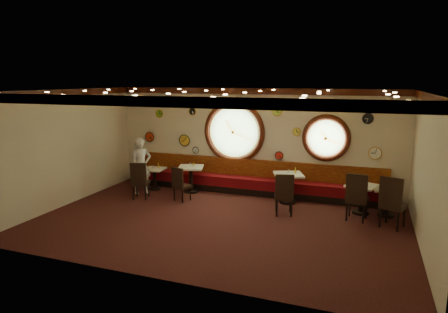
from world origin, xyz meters
TOP-DOWN VIEW (x-y plane):
  - floor at (0.00, 0.00)m, footprint 9.00×6.00m
  - ceiling at (0.00, 0.00)m, footprint 9.00×6.00m
  - wall_back at (0.00, 3.00)m, footprint 9.00×0.02m
  - wall_front at (0.00, -3.00)m, footprint 9.00×0.02m
  - wall_left at (-4.50, 0.00)m, footprint 0.02×6.00m
  - wall_right at (4.50, 0.00)m, footprint 0.02×6.00m
  - molding_back at (0.00, 2.95)m, footprint 9.00×0.10m
  - molding_front at (0.00, -2.95)m, footprint 9.00×0.10m
  - molding_left at (-4.45, 0.00)m, footprint 0.10×6.00m
  - molding_right at (4.45, 0.00)m, footprint 0.10×6.00m
  - banquette_base at (0.00, 2.72)m, footprint 8.00×0.55m
  - banquette_seat at (0.00, 2.72)m, footprint 8.00×0.55m
  - banquette_back at (0.00, 2.94)m, footprint 8.00×0.10m
  - porthole_left_glass at (-0.60, 3.00)m, footprint 1.66×0.02m
  - porthole_left_frame at (-0.60, 2.98)m, footprint 1.98×0.18m
  - porthole_left_ring at (-0.60, 2.95)m, footprint 1.61×0.03m
  - porthole_right_glass at (2.20, 3.00)m, footprint 1.10×0.02m
  - porthole_right_frame at (2.20, 2.98)m, footprint 1.38×0.18m
  - porthole_right_ring at (2.20, 2.95)m, footprint 1.09×0.03m
  - wall_clock_0 at (0.75, 2.96)m, footprint 0.30×0.03m
  - wall_clock_1 at (-3.20, 2.96)m, footprint 0.26×0.03m
  - wall_clock_2 at (3.55, 2.96)m, footprint 0.34×0.03m
  - wall_clock_3 at (-2.00, 2.96)m, footprint 0.24×0.03m
  - wall_clock_4 at (3.30, 2.96)m, footprint 0.28×0.03m
  - wall_clock_5 at (-2.30, 2.96)m, footprint 0.36×0.03m
  - wall_clock_6 at (1.35, 2.96)m, footprint 0.22×0.03m
  - wall_clock_7 at (-1.90, 2.96)m, footprint 0.20×0.03m
  - wall_clock_8 at (0.85, 2.96)m, footprint 0.24×0.03m
  - wall_clock_9 at (-3.60, 2.96)m, footprint 0.32×0.03m
  - table_a at (-2.98, 2.11)m, footprint 0.66×0.66m
  - table_b at (-1.75, 2.23)m, footprint 0.93×0.93m
  - table_c at (1.30, 2.17)m, footprint 1.01×1.01m
  - table_d at (3.27, 1.93)m, footprint 0.90×0.90m
  - table_e at (3.90, 1.95)m, footprint 0.66×0.66m
  - chair_a at (-2.83, 1.02)m, footprint 0.57×0.57m
  - chair_b at (-1.65, 1.25)m, footprint 0.53×0.53m
  - chair_c at (1.41, 1.05)m, footprint 0.57×0.57m
  - chair_d at (3.17, 1.27)m, footprint 0.57×0.57m
  - chair_e at (3.96, 1.03)m, footprint 0.69×0.69m
  - condiment_a_salt at (-3.04, 2.13)m, footprint 0.03×0.03m
  - condiment_b_salt at (-1.80, 2.30)m, footprint 0.04×0.04m
  - condiment_c_salt at (1.28, 2.28)m, footprint 0.04×0.04m
  - condiment_d_salt at (3.20, 2.04)m, footprint 0.04×0.04m
  - condiment_a_pepper at (-2.96, 2.13)m, footprint 0.04×0.04m
  - condiment_b_pepper at (-1.68, 2.21)m, footprint 0.04×0.04m
  - condiment_c_pepper at (1.28, 2.19)m, footprint 0.03×0.03m
  - condiment_d_pepper at (3.24, 1.88)m, footprint 0.04×0.04m
  - condiment_a_bottle at (-2.87, 2.20)m, footprint 0.05×0.05m
  - condiment_b_bottle at (-1.67, 2.29)m, footprint 0.05×0.05m
  - condiment_c_bottle at (1.47, 2.30)m, footprint 0.05×0.05m
  - condiment_d_bottle at (3.35, 1.99)m, footprint 0.05×0.05m
  - condiment_e_salt at (3.83, 1.97)m, footprint 0.04×0.04m
  - condiment_e_pepper at (3.93, 1.96)m, footprint 0.03×0.03m
  - condiment_e_bottle at (4.01, 2.04)m, footprint 0.05×0.05m
  - waiter at (-3.12, 1.59)m, footprint 0.72×0.75m

SIDE VIEW (x-z plane):
  - floor at x=0.00m, z-range 0.00..0.00m
  - banquette_base at x=0.00m, z-range 0.00..0.20m
  - banquette_seat at x=0.00m, z-range 0.20..0.50m
  - table_a at x=-2.98m, z-range 0.09..0.78m
  - table_e at x=3.90m, z-range 0.10..0.82m
  - table_d at x=3.27m, z-range 0.10..0.88m
  - table_b at x=-1.75m, z-range 0.11..0.92m
  - table_c at x=1.30m, z-range 0.11..0.96m
  - chair_b at x=-1.65m, z-range 0.26..0.88m
  - chair_a at x=-2.83m, z-range 0.29..0.97m
  - chair_c at x=1.41m, z-range 0.29..0.98m
  - chair_d at x=3.17m, z-range 0.32..1.07m
  - chair_e at x=3.96m, z-range 0.33..1.11m
  - condiment_a_salt at x=-3.04m, z-range 0.69..0.78m
  - condiment_a_pepper at x=-2.96m, z-range 0.69..0.78m
  - banquette_back at x=0.00m, z-range 0.48..1.02m
  - condiment_e_pepper at x=3.93m, z-range 0.73..0.82m
  - condiment_a_bottle at x=-2.87m, z-range 0.69..0.86m
  - condiment_e_salt at x=3.83m, z-range 0.73..0.84m
  - condiment_e_bottle at x=4.01m, z-range 0.73..0.90m
  - condiment_d_salt at x=3.20m, z-range 0.77..0.88m
  - condiment_d_pepper at x=3.24m, z-range 0.77..0.88m
  - condiment_d_bottle at x=3.35m, z-range 0.77..0.95m
  - waiter at x=-3.12m, z-range 0.00..1.72m
  - condiment_b_pepper at x=-1.68m, z-range 0.81..0.91m
  - condiment_b_salt at x=-1.80m, z-range 0.81..0.93m
  - condiment_b_bottle at x=-1.67m, z-range 0.81..0.96m
  - condiment_c_pepper at x=1.28m, z-range 0.85..0.94m
  - condiment_c_salt at x=1.28m, z-range 0.85..0.95m
  - condiment_c_bottle at x=1.47m, z-range 0.85..1.02m
  - wall_clock_7 at x=-1.90m, z-range 1.10..1.30m
  - wall_clock_8 at x=0.85m, z-range 1.08..1.32m
  - wall_clock_2 at x=3.55m, z-range 1.28..1.62m
  - wall_clock_5 at x=-2.30m, z-range 1.32..1.68m
  - wall_clock_9 at x=-3.60m, z-range 1.39..1.71m
  - wall_back at x=0.00m, z-range 0.00..3.20m
  - wall_front at x=0.00m, z-range 0.00..3.20m
  - wall_left at x=-4.50m, z-range 0.00..3.20m
  - wall_right at x=4.50m, z-range 0.00..3.20m
  - porthole_right_ring at x=2.20m, z-range 1.26..2.34m
  - porthole_right_glass at x=2.20m, z-range 1.25..2.35m
  - porthole_right_frame at x=2.20m, z-range 1.11..2.49m
  - porthole_left_glass at x=-0.60m, z-range 1.02..2.68m
  - porthole_left_frame at x=-0.60m, z-range 0.86..2.84m
  - porthole_left_ring at x=-0.60m, z-range 1.04..2.66m
  - wall_clock_6 at x=1.35m, z-range 1.84..2.06m
  - wall_clock_1 at x=-3.20m, z-range 2.22..2.48m
  - wall_clock_4 at x=3.30m, z-range 2.26..2.54m
  - wall_clock_3 at x=-2.00m, z-range 2.33..2.57m
  - wall_clock_0 at x=0.75m, z-range 2.40..2.70m
  - molding_back at x=0.00m, z-range 3.02..3.20m
  - molding_front at x=0.00m, z-range 3.02..3.20m
  - molding_left at x=-4.45m, z-range 3.02..3.20m
  - molding_right at x=4.45m, z-range 3.02..3.20m
  - ceiling at x=0.00m, z-range 3.19..3.21m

